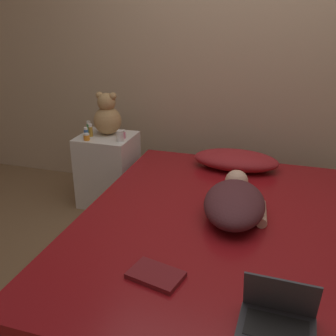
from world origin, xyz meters
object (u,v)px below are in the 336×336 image
bottle_blue (86,133)px  bottle_orange (87,137)px  person_lying (235,202)px  bottle_pink (123,134)px  pillow (236,160)px  book (156,275)px  bottle_white (120,136)px  bottle_green (89,127)px  teddy_bear (107,116)px  bottle_amber (91,130)px  laptop (278,316)px

bottle_blue → bottle_orange: bearing=-58.8°
person_lying → bottle_pink: bearing=138.8°
pillow → book: size_ratio=2.35×
pillow → bottle_white: 0.91m
person_lying → bottle_green: 1.53m
person_lying → bottle_pink: 1.23m
person_lying → bottle_blue: bearing=147.9°
teddy_bear → bottle_blue: (-0.13, -0.14, -0.11)m
bottle_blue → bottle_amber: (0.02, 0.04, 0.01)m
bottle_orange → book: (1.00, -1.26, -0.17)m
bottle_amber → laptop: bearing=-44.0°
laptop → bottle_blue: 2.15m
pillow → bottle_white: bottle_white is taller
bottle_white → bottle_pink: 0.08m
bottle_white → bottle_pink: bottle_white is taller
bottle_orange → bottle_pink: 0.29m
bottle_white → bottle_orange: (-0.27, -0.05, -0.02)m
bottle_blue → bottle_green: 0.12m
laptop → teddy_bear: (-1.45, 1.60, 0.26)m
bottle_green → bottle_pink: size_ratio=1.52×
pillow → bottle_white: (-0.90, -0.09, 0.13)m
pillow → teddy_bear: size_ratio=1.81×
teddy_bear → bottle_amber: (-0.11, -0.10, -0.10)m
bottle_green → bottle_pink: 0.33m
bottle_green → bottle_pink: (0.32, -0.04, -0.02)m
laptop → bottle_blue: bottle_blue is taller
bottle_blue → laptop: bearing=-42.8°
teddy_bear → book: bearing=-58.1°
laptop → bottle_orange: (-1.54, 1.40, 0.13)m
bottle_orange → book: bearing=-51.5°
person_lying → laptop: 0.87m
teddy_bear → bottle_amber: teddy_bear is taller
bottle_pink → bottle_green: bearing=173.3°
bottle_white → bottle_green: (-0.33, 0.12, 0.01)m
pillow → bottle_pink: bottle_pink is taller
bottle_amber → book: size_ratio=0.39×
bottle_white → book: bottle_white is taller
bottle_orange → bottle_pink: bearing=26.9°
bottle_green → bottle_amber: 0.09m
person_lying → laptop: (0.28, -0.82, -0.04)m
bottle_green → bottle_amber: same height
bottle_green → bottle_orange: size_ratio=1.87×
pillow → bottle_blue: size_ratio=7.32×
pillow → bottle_green: bearing=178.3°
bottle_pink → bottle_amber: bearing=-173.0°
pillow → teddy_bear: bearing=176.4°
bottle_white → bottle_green: 0.35m
bottle_white → bottle_amber: size_ratio=0.85×
teddy_bear → bottle_orange: teddy_bear is taller
laptop → book: (-0.54, 0.14, -0.04)m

